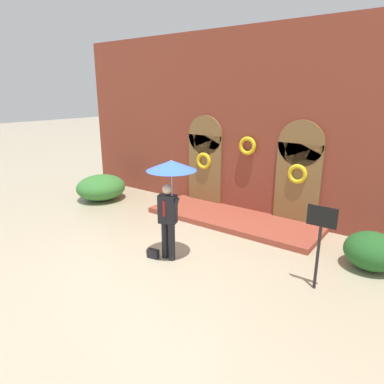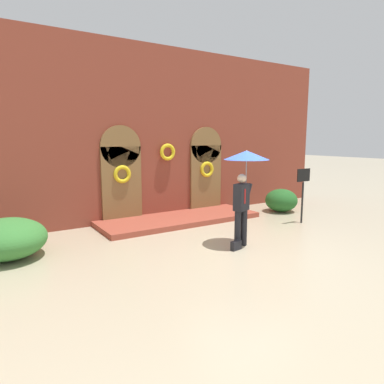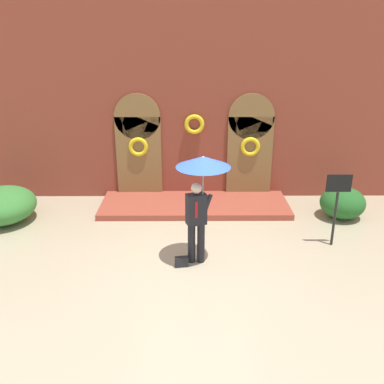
{
  "view_description": "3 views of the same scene",
  "coord_description": "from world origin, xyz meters",
  "px_view_note": "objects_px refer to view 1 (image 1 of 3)",
  "views": [
    {
      "loc": [
        4.76,
        -5.46,
        3.77
      ],
      "look_at": [
        -0.11,
        1.15,
        1.36
      ],
      "focal_mm": 32.0,
      "sensor_mm": 36.0,
      "label": 1
    },
    {
      "loc": [
        -5.44,
        -6.21,
        2.65
      ],
      "look_at": [
        -0.35,
        1.78,
        1.16
      ],
      "focal_mm": 32.0,
      "sensor_mm": 36.0,
      "label": 2
    },
    {
      "loc": [
        -0.13,
        -8.0,
        4.71
      ],
      "look_at": [
        -0.08,
        1.48,
        1.07
      ],
      "focal_mm": 40.0,
      "sensor_mm": 36.0,
      "label": 3
    }
  ],
  "objects_px": {
    "person_with_umbrella": "(170,180)",
    "sign_post": "(320,234)",
    "shrub_left": "(101,187)",
    "handbag": "(153,254)",
    "shrub_right": "(372,251)"
  },
  "relations": [
    {
      "from": "sign_post",
      "to": "shrub_left",
      "type": "distance_m",
      "value": 8.27
    },
    {
      "from": "sign_post",
      "to": "shrub_left",
      "type": "bearing_deg",
      "value": 170.55
    },
    {
      "from": "sign_post",
      "to": "shrub_left",
      "type": "relative_size",
      "value": 0.97
    },
    {
      "from": "person_with_umbrella",
      "to": "shrub_left",
      "type": "height_order",
      "value": "person_with_umbrella"
    },
    {
      "from": "handbag",
      "to": "shrub_left",
      "type": "bearing_deg",
      "value": 144.34
    },
    {
      "from": "handbag",
      "to": "shrub_left",
      "type": "xyz_separation_m",
      "value": [
        -4.65,
        2.31,
        0.34
      ]
    },
    {
      "from": "sign_post",
      "to": "shrub_right",
      "type": "distance_m",
      "value": 1.87
    },
    {
      "from": "person_with_umbrella",
      "to": "sign_post",
      "type": "height_order",
      "value": "person_with_umbrella"
    },
    {
      "from": "sign_post",
      "to": "handbag",
      "type": "bearing_deg",
      "value": -164.6
    },
    {
      "from": "person_with_umbrella",
      "to": "shrub_left",
      "type": "relative_size",
      "value": 1.33
    },
    {
      "from": "sign_post",
      "to": "shrub_left",
      "type": "height_order",
      "value": "sign_post"
    },
    {
      "from": "handbag",
      "to": "sign_post",
      "type": "distance_m",
      "value": 3.75
    },
    {
      "from": "handbag",
      "to": "shrub_right",
      "type": "distance_m",
      "value": 4.9
    },
    {
      "from": "shrub_left",
      "to": "shrub_right",
      "type": "distance_m",
      "value": 8.86
    },
    {
      "from": "handbag",
      "to": "sign_post",
      "type": "bearing_deg",
      "value": 6.11
    }
  ]
}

